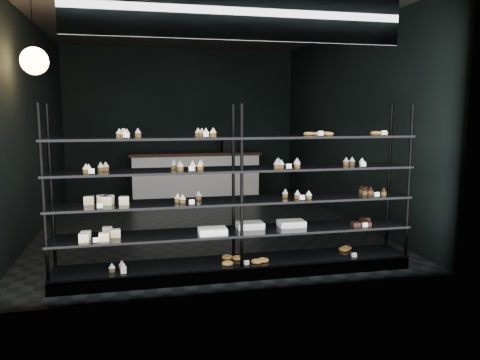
{
  "coord_description": "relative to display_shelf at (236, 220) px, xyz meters",
  "views": [
    {
      "loc": [
        -0.99,
        -7.43,
        1.81
      ],
      "look_at": [
        0.23,
        -1.9,
        1.0
      ],
      "focal_mm": 35.0,
      "sensor_mm": 36.0,
      "label": 1
    }
  ],
  "objects": [
    {
      "name": "room",
      "position": [
        -0.06,
        2.45,
        0.97
      ],
      "size": [
        5.01,
        6.01,
        3.2
      ],
      "color": "black",
      "rests_on": "ground"
    },
    {
      "name": "display_shelf",
      "position": [
        0.0,
        0.0,
        0.0
      ],
      "size": [
        4.0,
        0.5,
        1.91
      ],
      "color": "black",
      "rests_on": "room"
    },
    {
      "name": "signage",
      "position": [
        -0.06,
        -0.48,
        2.12
      ],
      "size": [
        3.3,
        0.05,
        0.5
      ],
      "color": "#0D1741",
      "rests_on": "room"
    },
    {
      "name": "pendant_lamp",
      "position": [
        -2.26,
        1.36,
        1.82
      ],
      "size": [
        0.34,
        0.34,
        0.9
      ],
      "color": "black",
      "rests_on": "room"
    },
    {
      "name": "service_counter",
      "position": [
        0.17,
        4.95,
        -0.13
      ],
      "size": [
        2.76,
        0.65,
        1.23
      ],
      "color": "silver",
      "rests_on": "room"
    }
  ]
}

